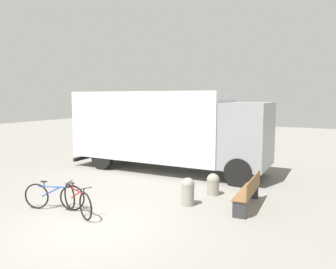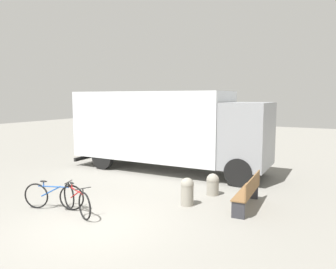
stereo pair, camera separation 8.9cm
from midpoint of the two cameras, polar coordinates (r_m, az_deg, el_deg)
name	(u,v)px [view 1 (the left image)]	position (r m, az deg, el deg)	size (l,w,h in m)	color
ground_plane	(91,227)	(8.40, -13.53, -15.40)	(60.00, 60.00, 0.00)	gray
delivery_truck	(166,127)	(13.82, -0.58, 1.34)	(8.42, 2.58, 3.34)	silver
park_bench	(250,191)	(9.58, 13.75, -9.46)	(0.50, 1.97, 0.91)	brown
bicycle_near	(54,196)	(9.75, -19.47, -10.10)	(1.69, 0.67, 0.81)	black
bicycle_middle	(77,200)	(9.21, -15.83, -10.96)	(1.64, 0.77, 0.81)	black
bollard_near_bench	(188,190)	(9.58, 3.21, -9.71)	(0.38, 0.38, 0.81)	gray
bollard_far_bench	(213,184)	(10.65, 7.61, -8.49)	(0.41, 0.41, 0.69)	gray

